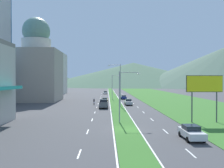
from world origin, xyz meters
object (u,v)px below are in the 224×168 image
object	(u,v)px
car_0	(105,93)
car_4	(124,97)
street_lamp_near	(122,92)
car_3	(105,100)
pickup_truck_0	(104,104)
billboard_roadside	(205,86)
car_2	(191,132)
street_lamp_far	(113,85)
street_lamp_mid	(119,82)
car_1	(128,102)
motorcycle_rider	(94,102)

from	to	relation	value
car_0	car_4	size ratio (longest dim) A/B	0.90
car_4	street_lamp_near	bearing A→B (deg)	-4.27
car_3	pickup_truck_0	xyz separation A→B (m)	(-0.19, -14.80, 0.25)
billboard_roadside	car_2	size ratio (longest dim) A/B	1.68
street_lamp_near	street_lamp_far	xyz separation A→B (m)	(-0.30, 46.87, 0.15)
billboard_roadside	car_3	world-z (taller)	billboard_roadside
street_lamp_mid	street_lamp_near	bearing A→B (deg)	-91.67
car_2	pickup_truck_0	xyz separation A→B (m)	(-10.40, 31.48, 0.18)
street_lamp_mid	car_0	world-z (taller)	street_lamp_mid
car_2	car_4	xyz separation A→B (m)	(-3.61, 58.59, -0.08)
street_lamp_near	street_lamp_far	bearing A→B (deg)	90.37
street_lamp_near	billboard_roadside	size ratio (longest dim) A/B	1.08
street_lamp_mid	car_2	distance (m)	35.46
street_lamp_far	car_0	world-z (taller)	street_lamp_far
car_0	pickup_truck_0	bearing A→B (deg)	179.95
car_0	car_1	distance (m)	52.92
street_lamp_near	car_2	world-z (taller)	street_lamp_near
car_2	pickup_truck_0	bearing A→B (deg)	-161.72
street_lamp_mid	car_2	bearing A→B (deg)	-79.35
car_4	pickup_truck_0	xyz separation A→B (m)	(-6.79, -27.11, 0.26)
street_lamp_near	car_3	world-z (taller)	street_lamp_near
billboard_roadside	motorcycle_rider	size ratio (longest dim) A/B	3.75
car_3	street_lamp_mid	bearing A→B (deg)	-162.51
car_1	pickup_truck_0	xyz separation A→B (m)	(-6.67, -6.83, 0.17)
car_1	motorcycle_rider	xyz separation A→B (m)	(-9.41, 0.84, -0.07)
billboard_roadside	car_4	distance (m)	49.22
car_1	car_4	bearing A→B (deg)	179.66
street_lamp_mid	car_0	xyz separation A→B (m)	(-3.87, 56.36, -5.43)
billboard_roadside	street_lamp_far	bearing A→B (deg)	105.66
pickup_truck_0	motorcycle_rider	size ratio (longest dim) A/B	2.70
car_2	car_0	bearing A→B (deg)	-173.50
car_4	billboard_roadside	bearing A→B (deg)	11.08
street_lamp_near	car_3	distance (m)	35.66
street_lamp_near	car_4	distance (m)	47.92
billboard_roadside	pickup_truck_0	bearing A→B (deg)	127.74
car_4	car_3	bearing A→B (deg)	-28.18
street_lamp_far	car_4	size ratio (longest dim) A/B	1.92
car_0	car_2	distance (m)	91.40
billboard_roadside	car_4	size ratio (longest dim) A/B	1.68
car_0	car_2	bearing A→B (deg)	-173.50
car_1	street_lamp_near	bearing A→B (deg)	-7.17
car_2	pickup_truck_0	size ratio (longest dim) A/B	0.83
billboard_roadside	car_2	bearing A→B (deg)	-118.81
car_3	car_2	bearing A→B (deg)	-167.56
street_lamp_mid	billboard_roadside	distance (m)	26.87
billboard_roadside	car_0	size ratio (longest dim) A/B	1.86
car_0	car_4	world-z (taller)	car_0
street_lamp_mid	car_0	size ratio (longest dim) A/B	2.69
street_lamp_far	car_4	world-z (taller)	street_lamp_far
street_lamp_near	car_1	xyz separation A→B (m)	(3.44, 27.32, -3.97)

